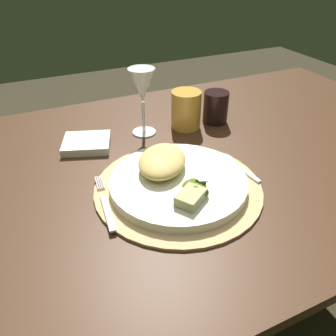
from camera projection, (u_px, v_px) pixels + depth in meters
ground_plane at (179, 328)px, 1.19m from camera, size 6.00×6.00×0.00m
dining_table at (183, 195)px, 0.85m from camera, size 1.50×0.85×0.73m
placemat at (178, 187)px, 0.68m from camera, size 0.34×0.34×0.01m
dinner_plate at (178, 182)px, 0.68m from camera, size 0.28×0.28×0.02m
pasta_serving at (162, 161)px, 0.69m from camera, size 0.16×0.17×0.04m
salad_greens at (196, 189)px, 0.62m from camera, size 0.07×0.07×0.02m
bread_piece at (191, 197)px, 0.60m from camera, size 0.07×0.06×0.02m
fork at (106, 204)px, 0.63m from camera, size 0.03×0.17×0.00m
spoon at (233, 162)px, 0.75m from camera, size 0.03×0.13×0.01m
napkin at (87, 143)px, 0.82m from camera, size 0.14×0.13×0.02m
wine_glass at (142, 88)px, 0.82m from camera, size 0.07×0.07×0.17m
amber_tumbler at (186, 110)px, 0.89m from camera, size 0.08×0.08×0.10m
dark_tumbler at (216, 107)px, 0.92m from camera, size 0.07×0.07×0.09m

